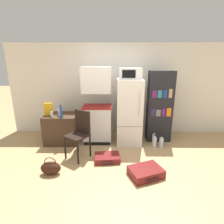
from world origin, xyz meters
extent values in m
plane|color=tan|center=(0.00, 0.00, 0.00)|extent=(24.00, 24.00, 0.00)
cube|color=white|center=(0.20, 2.00, 1.22)|extent=(6.40, 0.10, 2.43)
cube|color=#422D1E|center=(-1.46, 1.29, 0.36)|extent=(0.78, 0.63, 0.71)
cube|color=white|center=(-0.57, 1.34, 0.45)|extent=(0.68, 0.52, 0.89)
cube|color=maroon|center=(-0.57, 1.34, 0.91)|extent=(0.70, 0.53, 0.03)
cube|color=white|center=(-0.57, 1.34, 1.55)|extent=(0.68, 0.44, 0.60)
cube|color=black|center=(-0.57, 1.08, 0.04)|extent=(0.66, 0.01, 0.08)
cube|color=white|center=(0.21, 1.28, 0.79)|extent=(0.59, 0.64, 1.58)
cube|color=gray|center=(0.21, 0.95, 0.54)|extent=(0.57, 0.01, 0.01)
cylinder|color=silver|center=(0.40, 0.94, 1.07)|extent=(0.02, 0.02, 0.55)
cube|color=silver|center=(0.21, 1.28, 1.70)|extent=(0.50, 0.37, 0.25)
cube|color=black|center=(0.16, 1.09, 1.70)|extent=(0.29, 0.01, 0.17)
cube|color=black|center=(0.98, 1.44, 0.88)|extent=(0.60, 0.33, 1.76)
cube|color=#332856|center=(0.79, 1.27, 0.78)|extent=(0.10, 0.01, 0.20)
cube|color=slate|center=(0.91, 1.27, 0.77)|extent=(0.11, 0.01, 0.17)
cube|color=#661E75|center=(1.04, 1.27, 0.78)|extent=(0.08, 0.01, 0.20)
cube|color=orange|center=(1.17, 1.27, 0.79)|extent=(0.10, 0.01, 0.21)
cube|color=#661E75|center=(0.79, 1.27, 1.23)|extent=(0.10, 0.01, 0.17)
cube|color=teal|center=(0.91, 1.27, 1.23)|extent=(0.10, 0.01, 0.18)
cube|color=#193899|center=(1.04, 1.27, 1.23)|extent=(0.09, 0.01, 0.18)
cube|color=tan|center=(1.17, 1.27, 1.24)|extent=(0.08, 0.01, 0.21)
cylinder|color=silver|center=(-1.60, 1.08, 0.78)|extent=(0.06, 0.06, 0.14)
cylinder|color=silver|center=(-1.60, 1.08, 0.87)|extent=(0.03, 0.03, 0.03)
cylinder|color=black|center=(-1.60, 1.08, 0.89)|extent=(0.03, 0.03, 0.01)
cylinder|color=#1E47A3|center=(-1.37, 1.04, 0.83)|extent=(0.07, 0.07, 0.24)
cylinder|color=#1E47A3|center=(-1.37, 1.04, 0.97)|extent=(0.03, 0.03, 0.04)
cylinder|color=black|center=(-1.37, 1.04, 1.01)|extent=(0.04, 0.04, 0.02)
cylinder|color=white|center=(-1.45, 1.21, 0.80)|extent=(0.09, 0.09, 0.16)
cylinder|color=white|center=(-1.45, 1.21, 0.89)|extent=(0.04, 0.04, 0.03)
cylinder|color=black|center=(-1.45, 1.21, 0.92)|extent=(0.05, 0.05, 0.02)
cube|color=gold|center=(-1.73, 1.23, 0.86)|extent=(0.19, 0.07, 0.30)
cylinder|color=black|center=(-1.17, 0.46, 0.24)|extent=(0.04, 0.04, 0.48)
cylinder|color=black|center=(-0.86, 0.26, 0.24)|extent=(0.04, 0.04, 0.48)
cylinder|color=black|center=(-0.97, 0.77, 0.24)|extent=(0.04, 0.04, 0.48)
cylinder|color=black|center=(-0.66, 0.56, 0.24)|extent=(0.04, 0.04, 0.48)
cube|color=black|center=(-0.91, 0.51, 0.50)|extent=(0.55, 0.55, 0.04)
cube|color=black|center=(-0.81, 0.66, 0.76)|extent=(0.34, 0.25, 0.48)
cube|color=maroon|center=(0.41, -0.10, 0.08)|extent=(0.67, 0.58, 0.15)
cylinder|color=black|center=(0.49, -0.31, 0.08)|extent=(0.24, 0.11, 0.02)
cube|color=maroon|center=(-0.30, 0.40, 0.06)|extent=(0.54, 0.41, 0.12)
cylinder|color=black|center=(-0.28, 0.21, 0.06)|extent=(0.23, 0.04, 0.02)
ellipsoid|color=#33190F|center=(-1.29, -0.06, 0.12)|extent=(0.36, 0.20, 0.24)
torus|color=#33190F|center=(-1.29, -0.06, 0.23)|extent=(0.21, 0.02, 0.21)
cylinder|color=silver|center=(0.80, 0.99, 0.13)|extent=(0.09, 0.09, 0.25)
cylinder|color=silver|center=(0.80, 0.99, 0.28)|extent=(0.04, 0.04, 0.05)
cylinder|color=black|center=(0.80, 0.99, 0.31)|extent=(0.05, 0.05, 0.03)
cylinder|color=silver|center=(0.82, 1.11, 0.13)|extent=(0.09, 0.09, 0.27)
cylinder|color=silver|center=(0.82, 1.11, 0.29)|extent=(0.04, 0.04, 0.05)
cylinder|color=black|center=(0.82, 1.11, 0.33)|extent=(0.05, 0.05, 0.03)
cylinder|color=silver|center=(0.97, 1.01, 0.11)|extent=(0.10, 0.10, 0.22)
cylinder|color=silver|center=(0.97, 1.01, 0.24)|extent=(0.04, 0.04, 0.04)
cylinder|color=black|center=(0.97, 1.01, 0.28)|extent=(0.05, 0.05, 0.02)
camera|label=1|loc=(-0.16, -2.78, 1.95)|focal=28.00mm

